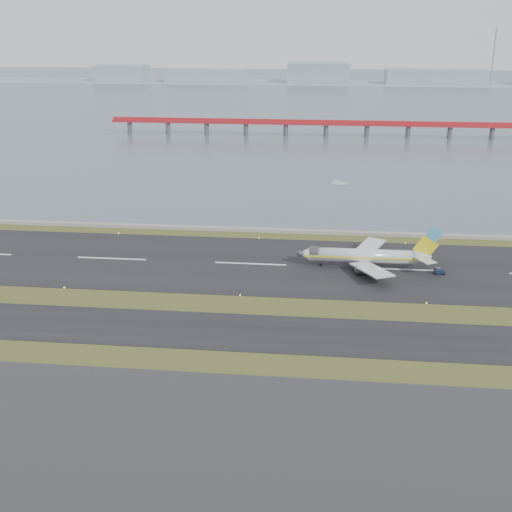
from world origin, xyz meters
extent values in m
plane|color=#384A1A|center=(0.00, 0.00, 0.00)|extent=(1000.00, 1000.00, 0.00)
cube|color=#2F2F31|center=(0.00, -55.00, 0.05)|extent=(1000.00, 50.00, 0.10)
cube|color=black|center=(0.00, -12.00, 0.05)|extent=(1000.00, 18.00, 0.10)
cube|color=black|center=(0.00, 30.00, 0.05)|extent=(1000.00, 45.00, 0.10)
cube|color=gray|center=(0.00, 60.00, 0.50)|extent=(1000.00, 2.50, 1.00)
cube|color=#4C5A6D|center=(0.00, 460.00, 0.00)|extent=(1400.00, 800.00, 1.30)
cube|color=#AF1E23|center=(20.00, 250.00, 7.50)|extent=(260.00, 5.00, 1.60)
cube|color=#AF1E23|center=(20.00, 250.00, 9.00)|extent=(260.00, 0.40, 1.40)
cylinder|color=#4C4C51|center=(-76.00, 250.00, 3.00)|extent=(2.80, 2.80, 7.00)
cylinder|color=#4C4C51|center=(20.00, 250.00, 3.00)|extent=(2.80, 2.80, 7.00)
cylinder|color=#4C4C51|center=(116.00, 250.00, 3.00)|extent=(2.80, 2.80, 7.00)
cube|color=#8D9DA6|center=(0.00, 620.00, 0.00)|extent=(1400.00, 80.00, 1.00)
cube|color=#8D9DA6|center=(-220.00, 620.00, 9.00)|extent=(60.00, 35.00, 18.00)
cube|color=#8D9DA6|center=(-120.00, 620.00, 7.00)|extent=(90.00, 35.00, 14.00)
cube|color=#8D9DA6|center=(10.00, 620.00, 11.00)|extent=(70.00, 35.00, 22.00)
cube|color=#8D9DA6|center=(140.00, 620.00, 8.00)|extent=(110.00, 35.00, 16.00)
cylinder|color=#8D9DA6|center=(200.00, 620.00, 30.00)|extent=(1.80, 1.80, 60.00)
cylinder|color=silver|center=(30.52, 30.44, 3.50)|extent=(28.00, 3.80, 3.80)
cone|color=silver|center=(14.92, 30.44, 3.50)|extent=(3.20, 3.80, 3.80)
cone|color=silver|center=(46.72, 30.44, 3.80)|extent=(5.00, 3.80, 3.80)
cube|color=yellow|center=(30.52, 28.52, 3.50)|extent=(31.00, 0.06, 0.45)
cube|color=yellow|center=(30.52, 32.36, 3.50)|extent=(31.00, 0.06, 0.45)
cube|color=silver|center=(32.72, 21.94, 2.80)|extent=(11.31, 15.89, 1.66)
cube|color=silver|center=(32.72, 38.94, 2.80)|extent=(11.31, 15.89, 1.66)
cylinder|color=#3B3B40|center=(31.02, 24.44, 1.60)|extent=(4.20, 2.10, 2.10)
cylinder|color=#3B3B40|center=(31.02, 36.44, 1.60)|extent=(4.20, 2.10, 2.10)
cube|color=yellow|center=(47.52, 30.44, 6.70)|extent=(6.80, 0.35, 6.85)
cube|color=#469BC7|center=(49.42, 30.44, 10.40)|extent=(4.85, 0.37, 4.90)
cube|color=silver|center=(47.02, 26.64, 4.30)|extent=(5.64, 6.80, 0.22)
cube|color=silver|center=(47.02, 34.24, 4.30)|extent=(5.64, 6.80, 0.22)
cylinder|color=black|center=(19.52, 30.44, 0.45)|extent=(0.80, 0.28, 0.80)
cylinder|color=black|center=(32.02, 27.64, 0.55)|extent=(1.00, 0.38, 1.00)
cylinder|color=black|center=(32.02, 33.24, 0.55)|extent=(1.00, 0.38, 1.00)
cube|color=#121C32|center=(51.17, 27.69, 0.81)|extent=(2.91, 1.67, 1.08)
cube|color=#3B3B40|center=(50.81, 27.68, 1.53)|extent=(1.28, 1.37, 0.63)
cylinder|color=black|center=(50.19, 26.95, 0.31)|extent=(0.63, 0.28, 0.63)
cylinder|color=black|center=(50.17, 28.39, 0.31)|extent=(0.63, 0.28, 0.63)
cylinder|color=black|center=(52.17, 26.98, 0.31)|extent=(0.63, 0.28, 0.63)
cylinder|color=black|center=(52.14, 28.42, 0.31)|extent=(0.63, 0.28, 0.63)
cube|color=silver|center=(26.15, 127.83, 0.39)|extent=(7.01, 3.16, 0.87)
cube|color=silver|center=(24.72, 128.06, 1.16)|extent=(2.15, 1.83, 0.87)
camera|label=1|loc=(19.27, -136.43, 63.10)|focal=45.00mm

